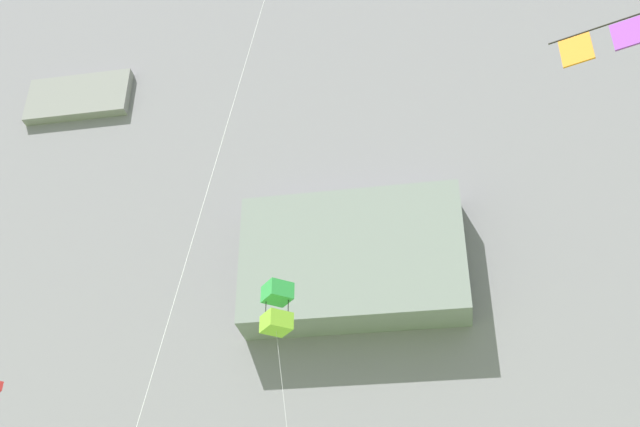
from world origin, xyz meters
TOP-DOWN VIEW (x-y plane):
  - cliff_face at (0.04, 60.74)m, footprint 180.00×34.30m
  - kite_box_low_left at (-1.04, 26.34)m, footprint 3.16×3.26m

SIDE VIEW (x-z plane):
  - kite_box_low_left at x=-1.04m, z-range 7.28..23.95m
  - cliff_face at x=0.04m, z-range -0.03..65.72m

